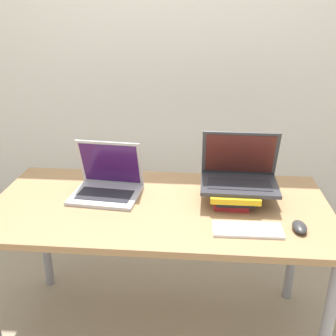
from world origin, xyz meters
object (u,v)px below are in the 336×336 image
Objects in this scene: laptop_left at (107,184)px; laptop_on_books at (239,174)px; book_stack at (233,192)px; wireless_keyboard at (247,230)px; mouse at (300,227)px.

laptop_on_books reaches higher than laptop_left.
laptop_left is 0.62m from laptop_on_books.
book_stack is 0.27m from wireless_keyboard.
laptop_on_books is 3.48× the size of mouse.
laptop_on_books reaches higher than wireless_keyboard.
book_stack is 0.81× the size of laptop_on_books.
laptop_left is 0.95× the size of laptop_on_books.
laptop_left is 0.70m from wireless_keyboard.
laptop_on_books is 0.31m from wireless_keyboard.
laptop_left reaches higher than mouse.
laptop_on_books is at bearing 0.09° from laptop_left.
laptop_left is 0.89m from mouse.
wireless_keyboard is 0.21m from mouse.
mouse is (0.21, 0.02, 0.01)m from wireless_keyboard.
mouse is at bearing -17.22° from laptop_left.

